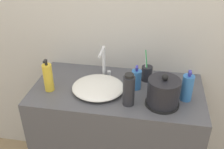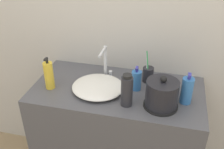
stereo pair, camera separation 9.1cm
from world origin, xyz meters
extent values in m
cube|color=beige|center=(0.00, 0.56, 1.30)|extent=(6.00, 0.04, 2.60)
cube|color=#4C4C51|center=(0.00, 0.27, 0.44)|extent=(1.08, 0.54, 0.88)
ellipsoid|color=silver|center=(-0.11, 0.23, 0.91)|extent=(0.33, 0.31, 0.05)
cylinder|color=silver|center=(-0.11, 0.41, 0.99)|extent=(0.02, 0.02, 0.22)
cylinder|color=silver|center=(-0.11, 0.35, 1.09)|extent=(0.02, 0.14, 0.02)
cylinder|color=silver|center=(-0.08, 0.41, 0.90)|extent=(0.02, 0.02, 0.04)
cylinder|color=black|center=(0.28, 0.16, 0.89)|extent=(0.20, 0.20, 0.01)
cylinder|color=black|center=(0.28, 0.16, 0.97)|extent=(0.18, 0.18, 0.16)
sphere|color=black|center=(0.28, 0.16, 1.07)|extent=(0.04, 0.04, 0.04)
cylinder|color=#232328|center=(0.17, 0.41, 0.93)|extent=(0.07, 0.07, 0.10)
cylinder|color=white|center=(0.16, 0.41, 1.00)|extent=(0.01, 0.03, 0.16)
cylinder|color=green|center=(0.17, 0.40, 1.02)|extent=(0.03, 0.02, 0.18)
cylinder|color=#3370B7|center=(0.42, 0.23, 0.97)|extent=(0.07, 0.07, 0.16)
cylinder|color=#333399|center=(0.42, 0.23, 1.06)|extent=(0.02, 0.02, 0.02)
cube|color=#333399|center=(0.42, 0.22, 1.08)|extent=(0.02, 0.04, 0.01)
cylinder|color=#3370B7|center=(0.12, 0.30, 0.95)|extent=(0.06, 0.06, 0.13)
cylinder|color=#333399|center=(0.12, 0.30, 1.02)|extent=(0.02, 0.02, 0.02)
cube|color=#333399|center=(0.12, 0.29, 1.04)|extent=(0.02, 0.03, 0.01)
cylinder|color=#28282D|center=(0.09, 0.13, 0.98)|extent=(0.07, 0.07, 0.18)
cylinder|color=black|center=(0.09, 0.13, 1.08)|extent=(0.05, 0.05, 0.02)
cylinder|color=gold|center=(-0.42, 0.18, 0.97)|extent=(0.06, 0.06, 0.18)
cylinder|color=black|center=(-0.42, 0.18, 1.08)|extent=(0.02, 0.02, 0.02)
cube|color=black|center=(-0.42, 0.17, 1.09)|extent=(0.01, 0.03, 0.01)
camera|label=1|loc=(0.21, -1.10, 1.81)|focal=42.00mm
camera|label=2|loc=(0.29, -1.08, 1.81)|focal=42.00mm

